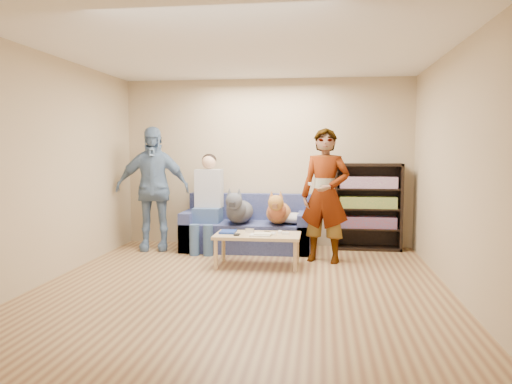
# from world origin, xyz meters

# --- Properties ---
(ground) EXTENTS (5.00, 5.00, 0.00)m
(ground) POSITION_xyz_m (0.00, 0.00, 0.00)
(ground) COLOR brown
(ground) RESTS_ON ground
(ceiling) EXTENTS (5.00, 5.00, 0.00)m
(ceiling) POSITION_xyz_m (0.00, 0.00, 2.60)
(ceiling) COLOR white
(ceiling) RESTS_ON ground
(wall_back) EXTENTS (4.50, 0.00, 4.50)m
(wall_back) POSITION_xyz_m (0.00, 2.50, 1.30)
(wall_back) COLOR tan
(wall_back) RESTS_ON ground
(wall_front) EXTENTS (4.50, 0.00, 4.50)m
(wall_front) POSITION_xyz_m (0.00, -2.50, 1.30)
(wall_front) COLOR tan
(wall_front) RESTS_ON ground
(wall_left) EXTENTS (0.00, 5.00, 5.00)m
(wall_left) POSITION_xyz_m (-2.25, 0.00, 1.30)
(wall_left) COLOR tan
(wall_left) RESTS_ON ground
(wall_right) EXTENTS (0.00, 5.00, 5.00)m
(wall_right) POSITION_xyz_m (2.25, 0.00, 1.30)
(wall_right) COLOR tan
(wall_right) RESTS_ON ground
(blanket) EXTENTS (0.45, 0.38, 0.16)m
(blanket) POSITION_xyz_m (0.46, 1.95, 0.51)
(blanket) COLOR #B2B1B6
(blanket) RESTS_ON sofa
(person_standing_right) EXTENTS (0.74, 0.59, 1.79)m
(person_standing_right) POSITION_xyz_m (0.91, 1.40, 0.90)
(person_standing_right) COLOR gray
(person_standing_right) RESTS_ON ground
(person_standing_left) EXTENTS (1.15, 0.65, 1.85)m
(person_standing_left) POSITION_xyz_m (-1.66, 1.89, 0.92)
(person_standing_left) COLOR #6A8BAA
(person_standing_left) RESTS_ON ground
(held_controller) EXTENTS (0.05, 0.12, 0.03)m
(held_controller) POSITION_xyz_m (0.71, 1.20, 1.06)
(held_controller) COLOR white
(held_controller) RESTS_ON person_standing_right
(notebook_blue) EXTENTS (0.20, 0.26, 0.03)m
(notebook_blue) POSITION_xyz_m (-0.36, 1.07, 0.43)
(notebook_blue) COLOR navy
(notebook_blue) RESTS_ON coffee_table
(papers) EXTENTS (0.26, 0.20, 0.02)m
(papers) POSITION_xyz_m (0.09, 0.92, 0.43)
(papers) COLOR silver
(papers) RESTS_ON coffee_table
(magazine) EXTENTS (0.22, 0.17, 0.01)m
(magazine) POSITION_xyz_m (0.12, 0.94, 0.44)
(magazine) COLOR beige
(magazine) RESTS_ON coffee_table
(camera_silver) EXTENTS (0.11, 0.06, 0.05)m
(camera_silver) POSITION_xyz_m (-0.08, 1.14, 0.45)
(camera_silver) COLOR silver
(camera_silver) RESTS_ON coffee_table
(controller_a) EXTENTS (0.04, 0.13, 0.03)m
(controller_a) POSITION_xyz_m (0.32, 1.12, 0.43)
(controller_a) COLOR white
(controller_a) RESTS_ON coffee_table
(controller_b) EXTENTS (0.09, 0.06, 0.03)m
(controller_b) POSITION_xyz_m (0.40, 1.04, 0.43)
(controller_b) COLOR white
(controller_b) RESTS_ON coffee_table
(headphone_cup_a) EXTENTS (0.07, 0.07, 0.02)m
(headphone_cup_a) POSITION_xyz_m (0.24, 1.00, 0.43)
(headphone_cup_a) COLOR white
(headphone_cup_a) RESTS_ON coffee_table
(headphone_cup_b) EXTENTS (0.07, 0.07, 0.02)m
(headphone_cup_b) POSITION_xyz_m (0.24, 1.08, 0.43)
(headphone_cup_b) COLOR white
(headphone_cup_b) RESTS_ON coffee_table
(pen_orange) EXTENTS (0.13, 0.06, 0.01)m
(pen_orange) POSITION_xyz_m (0.02, 0.86, 0.42)
(pen_orange) COLOR orange
(pen_orange) RESTS_ON coffee_table
(pen_black) EXTENTS (0.13, 0.08, 0.01)m
(pen_black) POSITION_xyz_m (0.16, 1.20, 0.42)
(pen_black) COLOR black
(pen_black) RESTS_ON coffee_table
(wallet) EXTENTS (0.07, 0.12, 0.02)m
(wallet) POSITION_xyz_m (-0.21, 0.90, 0.43)
(wallet) COLOR black
(wallet) RESTS_ON coffee_table
(sofa) EXTENTS (1.90, 0.85, 0.82)m
(sofa) POSITION_xyz_m (-0.25, 2.10, 0.28)
(sofa) COLOR #515B93
(sofa) RESTS_ON ground
(person_seated) EXTENTS (0.40, 0.73, 1.47)m
(person_seated) POSITION_xyz_m (-0.83, 1.97, 0.77)
(person_seated) COLOR #3C5885
(person_seated) RESTS_ON sofa
(dog_gray) EXTENTS (0.38, 1.24, 0.56)m
(dog_gray) POSITION_xyz_m (-0.34, 1.84, 0.62)
(dog_gray) COLOR #494B53
(dog_gray) RESTS_ON sofa
(dog_tan) EXTENTS (0.36, 1.14, 0.52)m
(dog_tan) POSITION_xyz_m (0.24, 1.88, 0.61)
(dog_tan) COLOR #C7793D
(dog_tan) RESTS_ON sofa
(coffee_table) EXTENTS (1.10, 0.60, 0.42)m
(coffee_table) POSITION_xyz_m (0.04, 1.02, 0.37)
(coffee_table) COLOR tan
(coffee_table) RESTS_ON ground
(bookshelf) EXTENTS (1.00, 0.34, 1.30)m
(bookshelf) POSITION_xyz_m (1.55, 2.33, 0.68)
(bookshelf) COLOR black
(bookshelf) RESTS_ON ground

